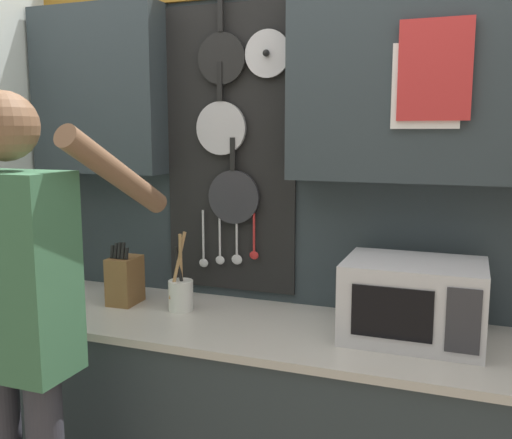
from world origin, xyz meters
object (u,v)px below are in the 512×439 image
at_px(utensil_crock, 181,292).
at_px(person, 18,313).
at_px(microwave, 414,300).
at_px(knife_block, 125,280).

xyz_separation_m(utensil_crock, person, (-0.26, -0.62, 0.07)).
relative_size(microwave, person, 0.27).
bearing_deg(person, microwave, 27.47).
xyz_separation_m(microwave, knife_block, (-1.20, 0.00, -0.04)).
bearing_deg(utensil_crock, microwave, -0.06).
bearing_deg(utensil_crock, person, -112.96).
bearing_deg(knife_block, utensil_crock, 0.05).
relative_size(knife_block, utensil_crock, 0.83).
distance_m(microwave, person, 1.34).
height_order(knife_block, person, person).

